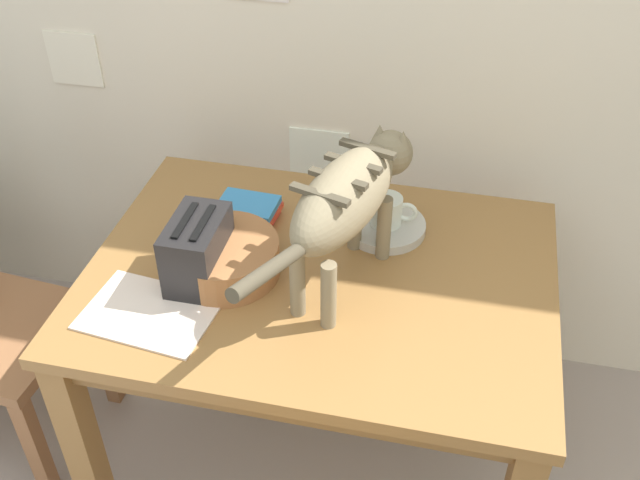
{
  "coord_description": "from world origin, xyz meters",
  "views": [
    {
      "loc": [
        0.28,
        0.01,
        1.94
      ],
      "look_at": [
        -0.03,
        1.38,
        0.85
      ],
      "focal_mm": 41.64,
      "sensor_mm": 36.0,
      "label": 1
    }
  ],
  "objects_px": {
    "magazine": "(150,313)",
    "toaster": "(198,251)",
    "cat": "(349,197)",
    "book_stack": "(248,210)",
    "saucer_bowl": "(385,227)",
    "coffee_mug": "(387,211)",
    "dining_table": "(320,300)",
    "wicker_basket": "(224,257)"
  },
  "relations": [
    {
      "from": "magazine",
      "to": "toaster",
      "type": "relative_size",
      "value": 1.49
    },
    {
      "from": "cat",
      "to": "book_stack",
      "type": "height_order",
      "value": "cat"
    },
    {
      "from": "saucer_bowl",
      "to": "magazine",
      "type": "distance_m",
      "value": 0.65
    },
    {
      "from": "magazine",
      "to": "toaster",
      "type": "height_order",
      "value": "toaster"
    },
    {
      "from": "cat",
      "to": "coffee_mug",
      "type": "bearing_deg",
      "value": 89.14
    },
    {
      "from": "cat",
      "to": "saucer_bowl",
      "type": "xyz_separation_m",
      "value": [
        0.06,
        0.21,
        -0.23
      ]
    },
    {
      "from": "dining_table",
      "to": "cat",
      "type": "relative_size",
      "value": 1.63
    },
    {
      "from": "magazine",
      "to": "wicker_basket",
      "type": "distance_m",
      "value": 0.22
    },
    {
      "from": "saucer_bowl",
      "to": "magazine",
      "type": "bearing_deg",
      "value": -138.15
    },
    {
      "from": "cat",
      "to": "toaster",
      "type": "relative_size",
      "value": 3.53
    },
    {
      "from": "cat",
      "to": "saucer_bowl",
      "type": "relative_size",
      "value": 3.29
    },
    {
      "from": "book_stack",
      "to": "saucer_bowl",
      "type": "bearing_deg",
      "value": 4.17
    },
    {
      "from": "wicker_basket",
      "to": "magazine",
      "type": "bearing_deg",
      "value": -124.38
    },
    {
      "from": "cat",
      "to": "book_stack",
      "type": "xyz_separation_m",
      "value": [
        -0.31,
        0.18,
        -0.21
      ]
    },
    {
      "from": "dining_table",
      "to": "cat",
      "type": "distance_m",
      "value": 0.34
    },
    {
      "from": "wicker_basket",
      "to": "saucer_bowl",
      "type": "bearing_deg",
      "value": 35.05
    },
    {
      "from": "toaster",
      "to": "saucer_bowl",
      "type": "bearing_deg",
      "value": 35.07
    },
    {
      "from": "magazine",
      "to": "wicker_basket",
      "type": "xyz_separation_m",
      "value": [
        0.12,
        0.18,
        0.04
      ]
    },
    {
      "from": "book_stack",
      "to": "toaster",
      "type": "xyz_separation_m",
      "value": [
        -0.04,
        -0.26,
        0.06
      ]
    },
    {
      "from": "magazine",
      "to": "wicker_basket",
      "type": "height_order",
      "value": "wicker_basket"
    },
    {
      "from": "dining_table",
      "to": "book_stack",
      "type": "xyz_separation_m",
      "value": [
        -0.24,
        0.18,
        0.12
      ]
    },
    {
      "from": "coffee_mug",
      "to": "wicker_basket",
      "type": "xyz_separation_m",
      "value": [
        -0.36,
        -0.25,
        -0.02
      ]
    },
    {
      "from": "coffee_mug",
      "to": "magazine",
      "type": "height_order",
      "value": "coffee_mug"
    },
    {
      "from": "coffee_mug",
      "to": "book_stack",
      "type": "xyz_separation_m",
      "value": [
        -0.37,
        -0.03,
        -0.04
      ]
    },
    {
      "from": "cat",
      "to": "coffee_mug",
      "type": "xyz_separation_m",
      "value": [
        0.07,
        0.21,
        -0.17
      ]
    },
    {
      "from": "dining_table",
      "to": "toaster",
      "type": "height_order",
      "value": "toaster"
    },
    {
      "from": "saucer_bowl",
      "to": "coffee_mug",
      "type": "height_order",
      "value": "coffee_mug"
    },
    {
      "from": "dining_table",
      "to": "toaster",
      "type": "bearing_deg",
      "value": -162.85
    },
    {
      "from": "dining_table",
      "to": "cat",
      "type": "xyz_separation_m",
      "value": [
        0.07,
        -0.01,
        0.34
      ]
    },
    {
      "from": "toaster",
      "to": "coffee_mug",
      "type": "bearing_deg",
      "value": 34.85
    },
    {
      "from": "book_stack",
      "to": "toaster",
      "type": "relative_size",
      "value": 0.86
    },
    {
      "from": "wicker_basket",
      "to": "cat",
      "type": "bearing_deg",
      "value": 8.47
    },
    {
      "from": "wicker_basket",
      "to": "book_stack",
      "type": "bearing_deg",
      "value": 92.22
    },
    {
      "from": "cat",
      "to": "coffee_mug",
      "type": "distance_m",
      "value": 0.28
    },
    {
      "from": "coffee_mug",
      "to": "dining_table",
      "type": "bearing_deg",
      "value": -123.71
    },
    {
      "from": "saucer_bowl",
      "to": "dining_table",
      "type": "bearing_deg",
      "value": -123.04
    },
    {
      "from": "dining_table",
      "to": "saucer_bowl",
      "type": "distance_m",
      "value": 0.26
    },
    {
      "from": "coffee_mug",
      "to": "toaster",
      "type": "distance_m",
      "value": 0.51
    },
    {
      "from": "cat",
      "to": "magazine",
      "type": "xyz_separation_m",
      "value": [
        -0.42,
        -0.23,
        -0.24
      ]
    },
    {
      "from": "saucer_bowl",
      "to": "coffee_mug",
      "type": "xyz_separation_m",
      "value": [
        0.0,
        0.0,
        0.05
      ]
    },
    {
      "from": "dining_table",
      "to": "book_stack",
      "type": "bearing_deg",
      "value": 143.63
    },
    {
      "from": "cat",
      "to": "coffee_mug",
      "type": "height_order",
      "value": "cat"
    }
  ]
}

